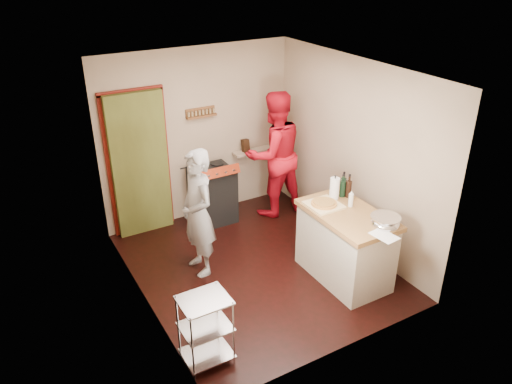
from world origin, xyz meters
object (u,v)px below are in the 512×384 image
at_px(wire_shelving, 206,328).
at_px(person_stripe, 198,213).
at_px(stove, 213,194).
at_px(island, 345,244).
at_px(person_red, 274,154).

distance_m(wire_shelving, person_stripe, 1.68).
xyz_separation_m(stove, wire_shelving, (-1.33, -2.62, -0.01)).
bearing_deg(stove, island, -69.55).
height_order(person_stripe, person_red, person_red).
height_order(island, person_stripe, person_stripe).
bearing_deg(wire_shelving, island, 12.22).
distance_m(island, person_red, 2.00).
bearing_deg(person_stripe, person_red, 116.48).
height_order(island, person_red, person_red).
relative_size(wire_shelving, island, 0.57).
bearing_deg(person_red, person_stripe, 28.61).
distance_m(stove, island, 2.31).
bearing_deg(wire_shelving, person_red, 46.47).
distance_m(wire_shelving, person_red, 3.35).
bearing_deg(person_stripe, stove, 145.68).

